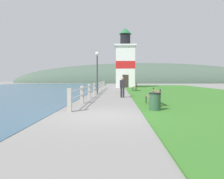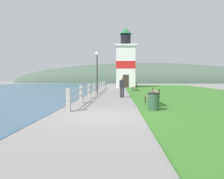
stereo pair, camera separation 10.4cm
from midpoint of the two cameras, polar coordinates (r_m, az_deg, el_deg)
The scene contains 10 objects.
ground_plane at distance 8.67m, azimuth -2.83°, elevation -6.90°, with size 160.00×160.00×0.00m, color gray.
grass_verge at distance 23.63m, azimuth 18.80°, elevation -0.69°, with size 12.00×42.05×0.06m.
seawall_railing at distance 21.07m, azimuth -4.32°, elevation 0.56°, with size 0.18×23.01×1.05m.
park_bench_near at distance 11.89m, azimuth 10.63°, elevation -1.64°, with size 0.53×1.82×0.94m.
park_bench_midway at distance 25.09m, azimuth 5.95°, elevation 0.82°, with size 0.72×1.88×0.94m.
lighthouse at distance 34.75m, azimuth 3.38°, elevation 6.99°, with size 3.35×3.35×9.34m.
person_strolling at distance 16.73m, azimuth 2.55°, elevation 0.82°, with size 0.39×0.22×1.57m.
trash_bin at distance 9.90m, azimuth 10.85°, elevation -3.24°, with size 0.54×0.54×0.84m.
lamp_post at distance 20.69m, azimuth -4.04°, elevation 6.46°, with size 0.36×0.36×3.96m.
distant_hillside at distance 66.97m, azimuth 7.97°, elevation 1.72°, with size 80.00×16.00×12.00m.
Camera 1 is at (0.63, -8.52, 1.49)m, focal length 35.00 mm.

